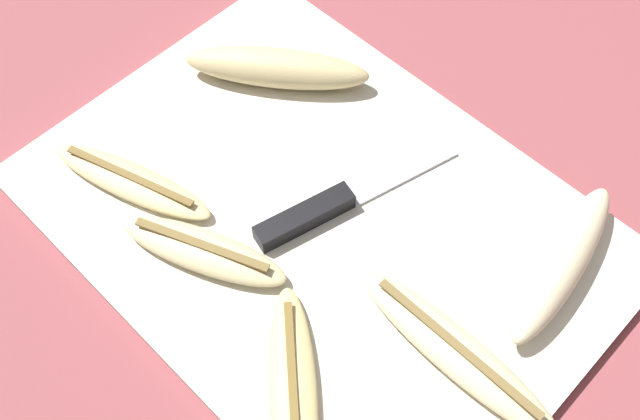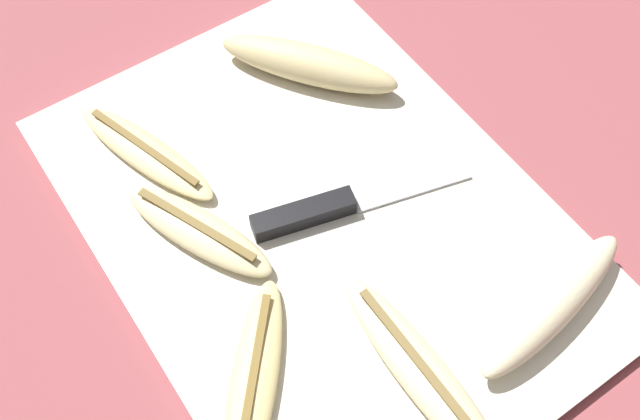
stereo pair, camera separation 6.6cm
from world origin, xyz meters
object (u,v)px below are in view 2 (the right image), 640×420
(banana_soft_right, at_px, (198,231))
(banana_ripe_center, at_px, (146,153))
(banana_golden_short, at_px, (254,381))
(banana_bright_far, at_px, (552,304))
(banana_mellow_near, at_px, (309,64))
(knife, at_px, (323,209))
(banana_cream_curved, at_px, (423,374))

(banana_soft_right, relative_size, banana_ripe_center, 0.93)
(banana_golden_short, bearing_deg, banana_bright_far, 69.75)
(banana_bright_far, xyz_separation_m, banana_mellow_near, (-0.32, -0.02, 0.00))
(banana_soft_right, distance_m, banana_bright_far, 0.30)
(knife, height_order, banana_bright_far, banana_bright_far)
(banana_mellow_near, relative_size, banana_cream_curved, 0.86)
(banana_soft_right, bearing_deg, banana_ripe_center, 178.90)
(knife, distance_m, banana_bright_far, 0.21)
(knife, relative_size, banana_ripe_center, 1.22)
(knife, height_order, banana_soft_right, banana_soft_right)
(banana_soft_right, height_order, banana_cream_curved, same)
(banana_golden_short, xyz_separation_m, banana_ripe_center, (-0.24, 0.03, 0.00))
(banana_mellow_near, bearing_deg, banana_soft_right, -61.62)
(banana_ripe_center, bearing_deg, knife, 35.23)
(banana_bright_far, bearing_deg, knife, -151.86)
(knife, relative_size, banana_bright_far, 1.15)
(banana_bright_far, bearing_deg, banana_soft_right, -138.27)
(banana_bright_far, height_order, banana_mellow_near, banana_mellow_near)
(banana_ripe_center, xyz_separation_m, banana_mellow_near, (0.00, 0.18, 0.01))
(banana_soft_right, relative_size, banana_mellow_near, 0.92)
(knife, distance_m, banana_golden_short, 0.17)
(banana_cream_curved, bearing_deg, banana_bright_far, 83.03)
(banana_ripe_center, relative_size, banana_cream_curved, 0.85)
(knife, distance_m, banana_ripe_center, 0.18)
(knife, bearing_deg, banana_cream_curved, 7.14)
(knife, xyz_separation_m, banana_bright_far, (0.18, 0.10, 0.01))
(banana_bright_far, relative_size, banana_cream_curved, 0.90)
(banana_golden_short, bearing_deg, banana_soft_right, 167.66)
(banana_soft_right, bearing_deg, banana_bright_far, 41.73)
(banana_cream_curved, bearing_deg, knife, 172.36)
(banana_mellow_near, bearing_deg, banana_cream_curved, -18.24)
(banana_soft_right, xyz_separation_m, banana_bright_far, (0.23, 0.20, 0.01))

